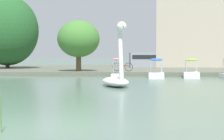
% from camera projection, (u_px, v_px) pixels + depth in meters
% --- Properties ---
extents(ground_plane, '(668.60, 668.60, 0.00)m').
position_uv_depth(ground_plane, '(36.00, 128.00, 8.23)').
color(ground_plane, '#567060').
extents(shore_bank_far, '(136.56, 24.54, 0.36)m').
position_uv_depth(shore_bank_far, '(109.00, 69.00, 40.93)').
color(shore_bank_far, '#5B6051').
rests_on(shore_bank_far, ground_plane).
extents(swan_boat, '(2.19, 3.07, 3.52)m').
position_uv_depth(swan_boat, '(116.00, 76.00, 19.24)').
color(swan_boat, white).
rests_on(swan_boat, ground_plane).
extents(pedal_boat_pink, '(0.98, 1.75, 1.56)m').
position_uv_depth(pedal_boat_pink, '(118.00, 72.00, 26.78)').
color(pedal_boat_pink, white).
rests_on(pedal_boat_pink, ground_plane).
extents(pedal_boat_blue, '(1.30, 2.35, 1.53)m').
position_uv_depth(pedal_boat_blue, '(156.00, 72.00, 26.89)').
color(pedal_boat_blue, white).
rests_on(pedal_boat_blue, ground_plane).
extents(pedal_boat_lime, '(1.45, 2.37, 1.51)m').
position_uv_depth(pedal_boat_lime, '(191.00, 73.00, 26.94)').
color(pedal_boat_lime, white).
rests_on(pedal_boat_lime, ground_plane).
extents(tree_broadleaf_right, '(4.52, 4.62, 4.50)m').
position_uv_depth(tree_broadleaf_right, '(79.00, 39.00, 30.65)').
color(tree_broadleaf_right, brown).
rests_on(tree_broadleaf_right, shore_bank_far).
extents(tree_willow_near_path, '(8.57, 8.49, 7.96)m').
position_uv_depth(tree_willow_near_path, '(7.00, 31.00, 37.93)').
color(tree_willow_near_path, '#4C3823').
rests_on(tree_willow_near_path, shore_bank_far).
extents(bicycle_parked, '(1.80, 0.37, 0.76)m').
position_uv_depth(bicycle_parked, '(123.00, 67.00, 30.92)').
color(bicycle_parked, black).
rests_on(bicycle_parked, shore_bank_far).
extents(parked_van, '(4.67, 2.36, 1.75)m').
position_uv_depth(parked_van, '(148.00, 59.00, 42.15)').
color(parked_van, gray).
rests_on(parked_van, shore_bank_far).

